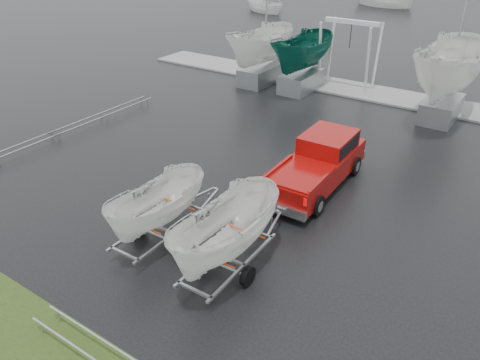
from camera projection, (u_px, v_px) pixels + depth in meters
ground_plane at (236, 174)px, 19.26m from camera, size 120.00×120.00×0.00m
dock at (355, 90)px, 28.66m from camera, size 30.00×3.00×0.12m
pickup_truck at (320, 161)px, 18.09m from camera, size 2.19×5.72×1.89m
trailer_hitched at (227, 189)px, 12.54m from camera, size 1.82×3.62×5.23m
trailer_parked at (155, 171)px, 14.04m from camera, size 1.79×3.62×4.66m
boat_hoist at (350, 45)px, 27.73m from camera, size 3.30×2.18×4.12m
keelboat_0 at (262, 21)px, 28.11m from camera, size 2.43×3.20×10.60m
keelboat_1 at (304, 29)px, 27.01m from camera, size 2.30×3.20×7.22m
keelboat_2 at (459, 27)px, 22.29m from camera, size 2.96×3.20×11.14m
mast_rack_0 at (103, 114)px, 24.22m from camera, size 0.56×6.50×0.06m
moored_boat_0 at (263, 12)px, 53.57m from camera, size 3.01×2.98×11.01m
moored_boat_1 at (382, 6)px, 56.97m from camera, size 3.35×3.28×11.87m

